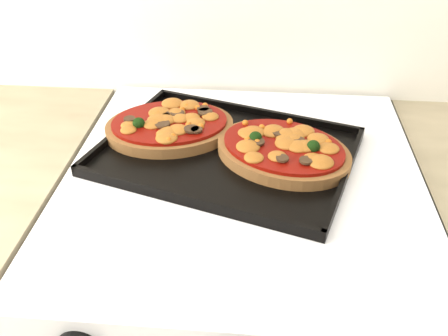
# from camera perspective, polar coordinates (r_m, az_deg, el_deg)

# --- Properties ---
(baking_tray) EXTENTS (0.49, 0.42, 0.02)m
(baking_tray) POSITION_cam_1_polar(r_m,az_deg,el_deg) (0.86, 0.29, 1.99)
(baking_tray) COLOR black
(baking_tray) RESTS_ON stove
(pizza_left) EXTENTS (0.27, 0.22, 0.03)m
(pizza_left) POSITION_cam_1_polar(r_m,az_deg,el_deg) (0.91, -6.23, 4.92)
(pizza_left) COLOR brown
(pizza_left) RESTS_ON baking_tray
(pizza_right) EXTENTS (0.29, 0.26, 0.03)m
(pizza_right) POSITION_cam_1_polar(r_m,az_deg,el_deg) (0.84, 6.76, 2.19)
(pizza_right) COLOR brown
(pizza_right) RESTS_ON baking_tray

